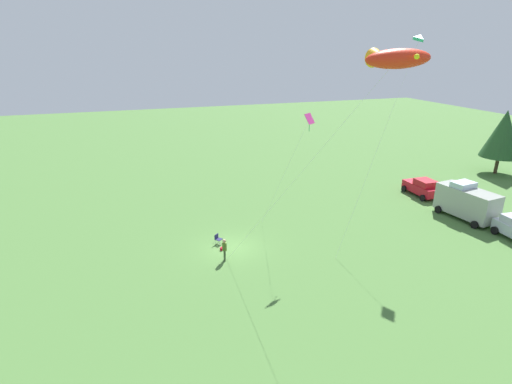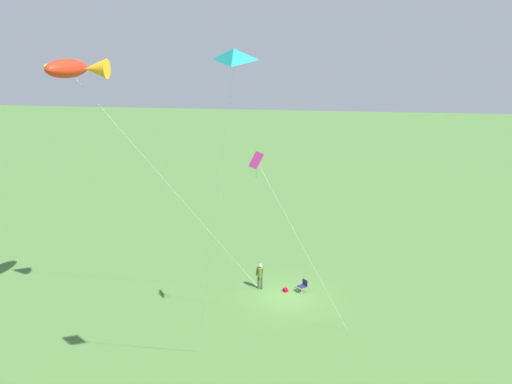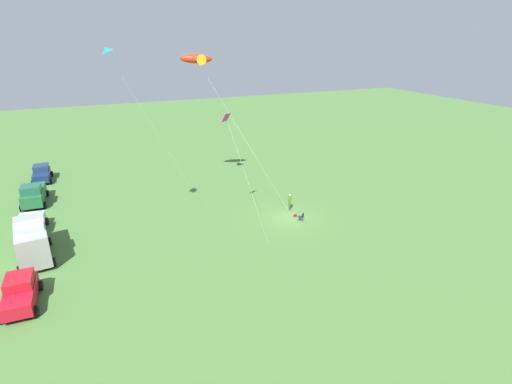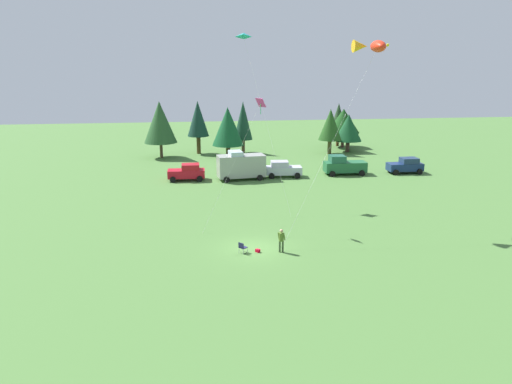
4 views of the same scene
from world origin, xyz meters
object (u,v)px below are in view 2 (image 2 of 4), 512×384
object	(u,v)px
folding_chair	(303,285)
backpack_on_grass	(286,290)
kite_large_fish	(74,69)
person_kite_flyer	(260,274)
kite_delta_teal	(234,57)
kite_diamond_rainbow	(260,168)

from	to	relation	value
folding_chair	backpack_on_grass	world-z (taller)	folding_chair
backpack_on_grass	kite_large_fish	distance (m)	18.67
person_kite_flyer	kite_large_fish	bearing A→B (deg)	-32.95
person_kite_flyer	kite_delta_teal	bearing A→B (deg)	22.44
person_kite_flyer	kite_delta_teal	world-z (taller)	kite_delta_teal
person_kite_flyer	backpack_on_grass	size ratio (longest dim) A/B	5.44
kite_large_fish	kite_delta_teal	size ratio (longest dim) A/B	0.94
kite_diamond_rainbow	kite_delta_teal	distance (m)	10.87
kite_delta_teal	person_kite_flyer	bearing A→B (deg)	-86.75
person_kite_flyer	folding_chair	bearing A→B (deg)	106.09
person_kite_flyer	kite_diamond_rainbow	distance (m)	10.99
folding_chair	kite_diamond_rainbow	bearing A→B (deg)	31.39
person_kite_flyer	backpack_on_grass	bearing A→B (deg)	101.47
kite_large_fish	folding_chair	bearing A→B (deg)	-150.27
folding_chair	kite_delta_teal	world-z (taller)	kite_delta_teal
person_kite_flyer	kite_diamond_rainbow	xyz separation A→B (m)	(-0.73, 6.68, 8.70)
kite_delta_teal	kite_large_fish	bearing A→B (deg)	-44.53
backpack_on_grass	kite_delta_teal	bearing A→B (deg)	87.17
backpack_on_grass	kite_large_fish	bearing A→B (deg)	32.09
backpack_on_grass	folding_chair	bearing A→B (deg)	-176.20
person_kite_flyer	kite_diamond_rainbow	size ratio (longest dim) A/B	0.17
folding_chair	kite_delta_teal	bearing A→B (deg)	42.06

